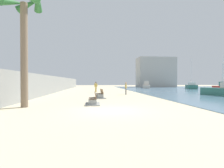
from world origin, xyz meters
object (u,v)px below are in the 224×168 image
palm_tree (23,18)px  bench_near (93,101)px  bench_far (100,96)px  boat_far_right (146,85)px  person_standing (126,87)px  boat_distant (191,86)px  person_walking (96,86)px  boat_mid_bay (223,87)px

palm_tree → bench_near: (4.72, 1.08, -5.89)m
bench_far → boat_far_right: 30.95m
bench_near → person_standing: (4.36, 9.87, 0.76)m
bench_far → boat_distant: 30.88m
bench_far → person_walking: size_ratio=1.27×
person_walking → person_standing: person_walking is taller
bench_far → person_walking: bearing=91.8°
bench_near → boat_distant: boat_distant is taller
boat_distant → person_walking: bearing=-155.4°
person_standing → bench_near: bearing=-113.8°
person_standing → boat_far_right: size_ratio=0.22×
person_standing → bench_far: bearing=-127.8°
bench_near → person_standing: bearing=66.2°
bench_near → boat_far_right: boat_far_right is taller
bench_near → boat_distant: bearing=48.8°
bench_far → boat_distant: size_ratio=0.29×
boat_far_right → boat_distant: bearing=-36.5°
person_walking → boat_distant: (22.75, 10.42, -0.34)m
boat_far_right → bench_far: bearing=-115.7°
person_walking → bench_far: bearing=-88.2°
bench_near → boat_far_right: size_ratio=0.27×
boat_far_right → boat_mid_bay: bearing=-48.5°
bench_near → bench_far: 5.20m
bench_far → boat_mid_bay: size_ratio=0.34×
person_walking → boat_far_right: bearing=51.2°
boat_far_right → boat_mid_bay: 18.00m
person_walking → boat_distant: size_ratio=0.23×
boat_distant → boat_mid_bay: bearing=-66.8°
bench_far → palm_tree: bearing=-131.0°
person_standing → boat_mid_bay: boat_mid_bay is taller
boat_distant → boat_mid_bay: size_ratio=1.19×
bench_near → boat_far_right: (14.10, 33.04, 0.50)m
palm_tree → person_walking: bearing=73.4°
boat_mid_bay → bench_far: bearing=-150.3°
person_standing → boat_distant: boat_distant is taller
person_standing → boat_mid_bay: bearing=24.1°
person_walking → palm_tree: bearing=-106.6°
palm_tree → person_walking: (5.08, 17.04, -5.10)m
bench_near → person_walking: size_ratio=1.21×
palm_tree → person_walking: 18.50m
person_standing → boat_distant: 24.99m
bench_far → boat_distant: (22.41, 21.23, 0.45)m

